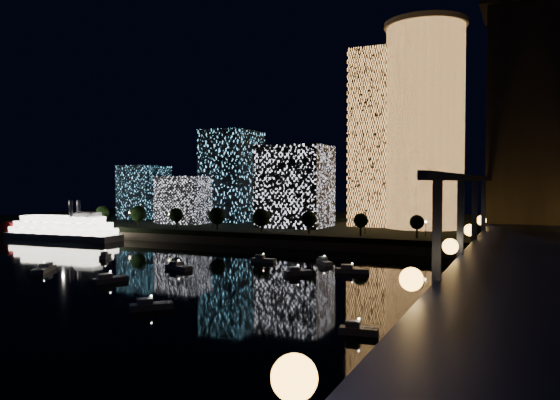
{
  "coord_description": "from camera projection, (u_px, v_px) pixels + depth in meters",
  "views": [
    {
      "loc": [
        64.75,
        -102.39,
        24.71
      ],
      "look_at": [
        -6.93,
        55.0,
        18.67
      ],
      "focal_mm": 35.0,
      "sensor_mm": 36.0,
      "label": 1
    }
  ],
  "objects": [
    {
      "name": "ground",
      "position": [
        206.0,
        292.0,
        120.8
      ],
      "size": [
        520.0,
        520.0,
        0.0
      ],
      "primitive_type": "plane",
      "color": "black",
      "rests_on": "ground"
    },
    {
      "name": "far_bank",
      "position": [
        382.0,
        226.0,
        266.24
      ],
      "size": [
        420.0,
        160.0,
        5.0
      ],
      "primitive_type": "cube",
      "color": "black",
      "rests_on": "ground"
    },
    {
      "name": "seawall",
      "position": [
        329.0,
        246.0,
        195.33
      ],
      "size": [
        420.0,
        6.0,
        3.0
      ],
      "primitive_type": "cube",
      "color": "#6B5E4C",
      "rests_on": "ground"
    },
    {
      "name": "tower_cylindrical",
      "position": [
        425.0,
        126.0,
        227.61
      ],
      "size": [
        34.0,
        34.0,
        85.4
      ],
      "color": "#ED9A4B",
      "rests_on": "far_bank"
    },
    {
      "name": "tower_rectangular",
      "position": [
        381.0,
        139.0,
        241.28
      ],
      "size": [
        24.13,
        24.13,
        76.79
      ],
      "primitive_type": "cube",
      "color": "#ED9A4B",
      "rests_on": "far_bank"
    },
    {
      "name": "midrise_blocks",
      "position": [
        229.0,
        185.0,
        259.28
      ],
      "size": [
        117.09,
        44.43,
        44.24
      ],
      "color": "silver",
      "rests_on": "far_bank"
    },
    {
      "name": "truss_bridge",
      "position": [
        529.0,
        229.0,
        96.7
      ],
      "size": [
        13.0,
        266.0,
        50.0
      ],
      "color": "navy",
      "rests_on": "ground"
    },
    {
      "name": "riverboat",
      "position": [
        58.0,
        229.0,
        230.24
      ],
      "size": [
        57.65,
        15.15,
        17.19
      ],
      "color": "silver",
      "rests_on": "ground"
    },
    {
      "name": "motorboats",
      "position": [
        176.0,
        273.0,
        141.06
      ],
      "size": [
        110.24,
        78.57,
        2.78
      ],
      "color": "silver",
      "rests_on": "ground"
    },
    {
      "name": "esplanade_trees",
      "position": [
        243.0,
        217.0,
        216.22
      ],
      "size": [
        166.08,
        6.97,
        8.99
      ],
      "color": "black",
      "rests_on": "far_bank"
    },
    {
      "name": "street_lamps",
      "position": [
        259.0,
        220.0,
        220.07
      ],
      "size": [
        132.7,
        0.7,
        5.65
      ],
      "color": "black",
      "rests_on": "far_bank"
    }
  ]
}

